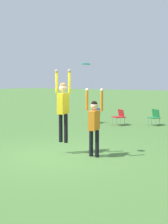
% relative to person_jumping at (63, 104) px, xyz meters
% --- Properties ---
extents(ground_plane, '(120.00, 120.00, 0.00)m').
position_rel_person_jumping_xyz_m(ground_plane, '(0.11, -0.20, -1.57)').
color(ground_plane, '#4C7A38').
extents(person_jumping, '(0.61, 0.49, 2.26)m').
position_rel_person_jumping_xyz_m(person_jumping, '(0.00, 0.00, 0.00)').
color(person_jumping, black).
rests_on(person_jumping, ground_plane).
extents(person_defending, '(0.62, 0.50, 2.05)m').
position_rel_person_jumping_xyz_m(person_defending, '(1.01, 0.21, -0.49)').
color(person_defending, black).
rests_on(person_defending, ground_plane).
extents(frisbee, '(0.26, 0.26, 0.05)m').
position_rel_person_jumping_xyz_m(frisbee, '(0.65, 0.29, 1.20)').
color(frisbee, '#2D9EDB').
extents(camping_chair_1, '(0.53, 0.56, 0.79)m').
position_rel_person_jumping_xyz_m(camping_chair_1, '(-3.02, 6.49, -1.08)').
color(camping_chair_1, gray).
rests_on(camping_chair_1, ground_plane).
extents(camping_chair_3, '(0.68, 0.74, 0.81)m').
position_rel_person_jumping_xyz_m(camping_chair_3, '(-0.05, 7.46, -1.09)').
color(camping_chair_3, gray).
rests_on(camping_chair_3, ground_plane).
extents(camping_chair_4, '(0.76, 0.83, 0.79)m').
position_rel_person_jumping_xyz_m(camping_chair_4, '(-1.54, 6.50, -1.08)').
color(camping_chair_4, gray).
rests_on(camping_chair_4, ground_plane).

